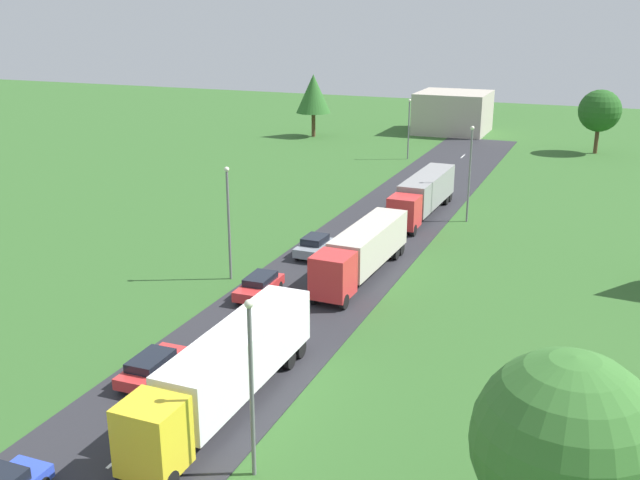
# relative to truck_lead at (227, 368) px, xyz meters

# --- Properties ---
(road) EXTENTS (10.00, 140.00, 0.06)m
(road) POSITION_rel_truck_lead_xyz_m (-2.32, 10.36, -2.13)
(road) COLOR #2B2B30
(road) RESTS_ON ground
(lane_marking_centre) EXTENTS (0.16, 121.51, 0.01)m
(lane_marking_centre) POSITION_rel_truck_lead_xyz_m (-2.32, 5.89, -2.10)
(lane_marking_centre) COLOR white
(lane_marking_centre) RESTS_ON road
(truck_lead) EXTENTS (2.53, 14.35, 3.61)m
(truck_lead) POSITION_rel_truck_lead_xyz_m (0.00, 0.00, 0.00)
(truck_lead) COLOR yellow
(truck_lead) RESTS_ON road
(truck_second) EXTENTS (2.85, 13.30, 3.42)m
(truck_second) POSITION_rel_truck_lead_xyz_m (0.07, 19.47, -0.10)
(truck_second) COLOR red
(truck_second) RESTS_ON road
(truck_third) EXTENTS (2.76, 14.11, 3.60)m
(truck_third) POSITION_rel_truck_lead_xyz_m (-0.02, 36.96, -0.04)
(truck_third) COLOR red
(truck_third) RESTS_ON road
(car_second) EXTENTS (1.93, 4.58, 1.37)m
(car_second) POSITION_rel_truck_lead_xyz_m (-4.98, 0.95, -1.37)
(car_second) COLOR red
(car_second) RESTS_ON road
(car_third) EXTENTS (2.01, 4.52, 1.43)m
(car_third) POSITION_rel_truck_lead_xyz_m (-5.04, 13.26, -1.34)
(car_third) COLOR red
(car_third) RESTS_ON road
(car_fourth) EXTENTS (1.94, 3.96, 1.55)m
(car_fourth) POSITION_rel_truck_lead_xyz_m (-4.88, 22.38, -1.30)
(car_fourth) COLOR #8C939E
(car_fourth) RESTS_ON road
(lamppost_lead) EXTENTS (0.36, 0.36, 7.84)m
(lamppost_lead) POSITION_rel_truck_lead_xyz_m (3.56, -4.26, 2.23)
(lamppost_lead) COLOR slate
(lamppost_lead) RESTS_ON ground
(lamppost_second) EXTENTS (0.36, 0.36, 8.18)m
(lamppost_second) POSITION_rel_truck_lead_xyz_m (-8.51, 15.56, 2.40)
(lamppost_second) COLOR slate
(lamppost_second) RESTS_ON ground
(lamppost_third) EXTENTS (0.36, 0.36, 8.68)m
(lamppost_third) POSITION_rel_truck_lead_xyz_m (4.17, 36.60, 2.66)
(lamppost_third) COLOR slate
(lamppost_third) RESTS_ON ground
(lamppost_fourth) EXTENTS (0.36, 0.36, 7.63)m
(lamppost_fourth) POSITION_rel_truck_lead_xyz_m (-8.57, 62.21, 2.12)
(lamppost_fourth) COLOR slate
(lamppost_fourth) RESTS_ON ground
(tree_oak) EXTENTS (5.48, 5.48, 8.40)m
(tree_oak) POSITION_rel_truck_lead_xyz_m (13.49, 75.45, 3.47)
(tree_oak) COLOR #513823
(tree_oak) RESTS_ON ground
(tree_birch) EXTENTS (5.13, 5.13, 9.21)m
(tree_birch) POSITION_rel_truck_lead_xyz_m (-26.39, 73.47, 4.19)
(tree_birch) COLOR #513823
(tree_birch) RESTS_ON ground
(tree_pine) EXTENTS (6.21, 6.21, 8.21)m
(tree_pine) POSITION_rel_truck_lead_xyz_m (15.53, -5.28, 2.93)
(tree_pine) COLOR #513823
(tree_pine) RESTS_ON ground
(distant_building) EXTENTS (10.54, 10.71, 6.21)m
(distant_building) POSITION_rel_truck_lead_xyz_m (-7.87, 85.11, 0.94)
(distant_building) COLOR #B2A899
(distant_building) RESTS_ON ground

